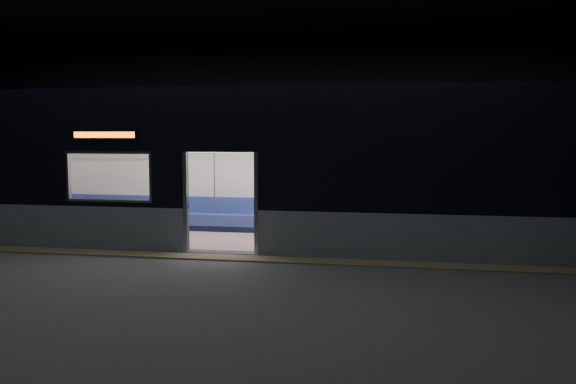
% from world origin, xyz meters
% --- Properties ---
extents(station_floor, '(24.00, 14.00, 0.01)m').
position_xyz_m(station_floor, '(0.00, 0.00, -0.01)').
color(station_floor, '#47494C').
rests_on(station_floor, ground).
extents(station_envelope, '(24.00, 14.00, 5.00)m').
position_xyz_m(station_envelope, '(0.00, 0.00, 3.66)').
color(station_envelope, black).
rests_on(station_envelope, station_floor).
extents(tactile_strip, '(22.80, 0.50, 0.03)m').
position_xyz_m(tactile_strip, '(0.00, 0.55, 0.01)').
color(tactile_strip, '#8C7F59').
rests_on(tactile_strip, station_floor).
extents(metro_car, '(18.00, 3.04, 3.35)m').
position_xyz_m(metro_car, '(-0.00, 2.54, 1.85)').
color(metro_car, '#83979C').
rests_on(metro_car, station_floor).
extents(passenger, '(0.44, 0.77, 1.49)m').
position_xyz_m(passenger, '(4.45, 3.55, 0.85)').
color(passenger, black).
rests_on(passenger, metro_car).
extents(handbag, '(0.38, 0.34, 0.17)m').
position_xyz_m(handbag, '(4.43, 3.29, 0.71)').
color(handbag, black).
rests_on(handbag, passenger).
extents(transit_map, '(0.95, 0.03, 0.62)m').
position_xyz_m(transit_map, '(2.80, 3.85, 1.46)').
color(transit_map, white).
rests_on(transit_map, metro_car).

